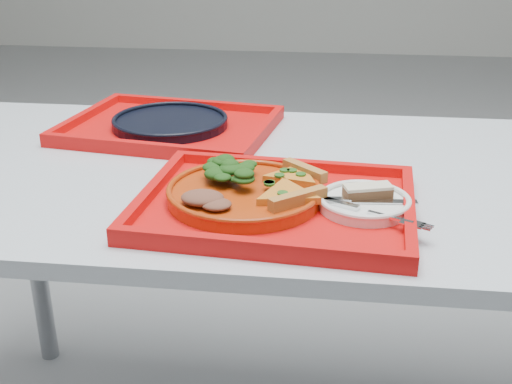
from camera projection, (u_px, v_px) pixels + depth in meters
table at (288, 205)px, 1.27m from camera, size 1.60×0.80×0.75m
tray_main at (276, 207)px, 1.07m from camera, size 0.47×0.38×0.01m
tray_far at (171, 129)px, 1.46m from camera, size 0.50×0.41×0.01m
dinner_plate at (244, 195)px, 1.08m from camera, size 0.26×0.26×0.02m
side_plate at (364, 205)px, 1.05m from camera, size 0.15×0.15×0.01m
navy_plate at (170, 123)px, 1.46m from camera, size 0.26×0.26×0.02m
pizza_slice_a at (287, 192)px, 1.04m from camera, size 0.16×0.16×0.02m
pizza_slice_b at (293, 174)px, 1.11m from camera, size 0.14×0.14×0.02m
salad_heap at (224, 168)px, 1.10m from camera, size 0.10×0.09×0.05m
meat_portion at (202, 198)px, 1.02m from camera, size 0.07×0.06×0.02m
dessert_bar at (368, 191)px, 1.05m from camera, size 0.08×0.05×0.02m
knife at (360, 200)px, 1.04m from camera, size 0.19×0.03×0.01m
fork at (367, 211)px, 1.00m from camera, size 0.17×0.10×0.01m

